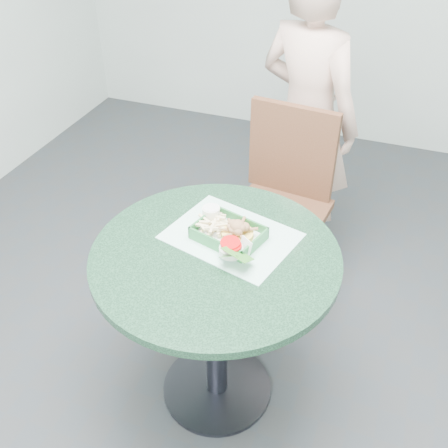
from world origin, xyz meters
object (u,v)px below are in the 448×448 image
(sauce_ramekin, at_px, (205,219))
(diner_person, at_px, (307,116))
(dining_chair, at_px, (284,191))
(crab_sandwich, at_px, (238,232))
(cafe_table, at_px, (216,292))
(food_basket, at_px, (229,240))

(sauce_ramekin, bearing_deg, diner_person, 81.08)
(dining_chair, bearing_deg, sauce_ramekin, -94.98)
(diner_person, height_order, crab_sandwich, diner_person)
(dining_chair, xyz_separation_m, diner_person, (0.02, 0.30, 0.26))
(diner_person, xyz_separation_m, crab_sandwich, (-0.02, -1.00, 0.00))
(dining_chair, bearing_deg, diner_person, 92.68)
(cafe_table, relative_size, food_basket, 3.76)
(diner_person, xyz_separation_m, food_basket, (-0.05, -1.01, -0.03))
(cafe_table, distance_m, sauce_ramekin, 0.27)
(crab_sandwich, bearing_deg, food_basket, -158.34)
(cafe_table, height_order, dining_chair, dining_chair)
(dining_chair, height_order, diner_person, diner_person)
(diner_person, xyz_separation_m, sauce_ramekin, (-0.15, -0.97, 0.01))
(food_basket, height_order, sauce_ramekin, sauce_ramekin)
(cafe_table, relative_size, dining_chair, 0.93)
(crab_sandwich, distance_m, sauce_ramekin, 0.14)
(dining_chair, xyz_separation_m, crab_sandwich, (0.00, -0.70, 0.27))
(cafe_table, height_order, diner_person, diner_person)
(food_basket, height_order, crab_sandwich, crab_sandwich)
(food_basket, relative_size, crab_sandwich, 2.05)
(cafe_table, relative_size, crab_sandwich, 7.69)
(dining_chair, relative_size, food_basket, 4.04)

